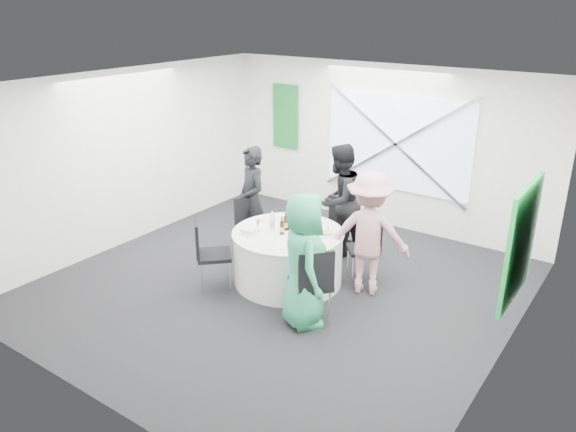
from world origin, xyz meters
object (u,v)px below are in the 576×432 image
Objects in this scene: person_woman_pink at (369,234)px; person_woman_green at (304,260)px; person_man_back at (339,200)px; green_water_bottle at (304,225)px; chair_back_right at (369,243)px; banquet_table at (288,257)px; person_man_back_left at (252,200)px; chair_front_left at (207,249)px; chair_front_right at (313,280)px; chair_back at (335,222)px; chair_back_left at (251,223)px; clear_water_bottle at (272,223)px.

person_woman_pink reaches higher than person_woman_green.
person_man_back is 1.17m from green_water_bottle.
person_man_back is at bearing -163.07° from chair_back_right.
person_man_back_left is (-1.08, 0.55, 0.47)m from banquet_table.
person_man_back_left is (-0.28, 1.34, 0.26)m from chair_front_left.
chair_front_right is 1.01× the size of chair_front_left.
chair_front_left is 1.39m from person_man_back_left.
person_woman_green is at bearing -56.76° from green_water_bottle.
chair_front_right is 0.27m from person_woman_green.
banquet_table is 1.19m from chair_back.
banquet_table is 1.18m from chair_front_right.
chair_front_right is (0.89, -0.74, 0.22)m from banquet_table.
person_man_back_left is at bearing -54.96° from person_man_back.
clear_water_bottle is at bearing -98.91° from chair_back_left.
chair_front_right is (0.82, -1.91, 0.06)m from chair_back.
person_man_back_left reaches higher than clear_water_bottle.
chair_back_left is at bearing 166.93° from green_water_bottle.
person_man_back reaches higher than person_woman_pink.
chair_back_right is at bearing 33.24° from person_man_back_left.
banquet_table is 1.17m from chair_back_right.
chair_back_left is 1.05× the size of chair_back_right.
person_man_back is 1.28m from person_woman_pink.
green_water_bottle is (-0.68, 0.83, 0.28)m from chair_front_right.
person_man_back_left is at bearing 52.54° from chair_back_left.
person_man_back reaches higher than person_man_back_left.
banquet_table is at bearing -90.00° from chair_back_right.
person_man_back_left is at bearing -83.55° from chair_front_right.
person_woman_green is at bearing -66.55° from chair_back.
chair_front_right is at bearing -6.17° from person_man_back_left.
chair_back_right is at bearing 45.33° from green_water_bottle.
person_man_back_left reaches higher than chair_back_left.
chair_front_left is 0.57× the size of person_man_back.
person_man_back is 1.34m from clear_water_bottle.
chair_front_left reaches higher than banquet_table.
chair_back_left reaches higher than chair_back_right.
clear_water_bottle is at bearing -9.76° from person_man_back.
chair_front_left is 2.20m from person_woman_pink.
green_water_bottle is (1.29, -0.45, 0.03)m from person_man_back_left.
chair_front_left reaches higher than chair_back_right.
person_woman_pink is (2.12, -0.15, 0.00)m from person_man_back_left.
chair_front_right reaches higher than chair_front_left.
chair_back_right is at bearing 41.17° from banquet_table.
chair_back is at bearing -158.69° from chair_back_right.
person_man_back_left is (-1.95, -0.21, 0.31)m from chair_back_right.
green_water_bottle is at bearing -79.25° from chair_back.
chair_front_left is 3.21× the size of green_water_bottle.
chair_back_right is (1.83, 0.40, -0.03)m from chair_back_left.
chair_back is 0.97× the size of chair_back_left.
person_man_back is at bearing -68.15° from chair_front_left.
person_man_back is at bearing -62.59° from person_woman_pink.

